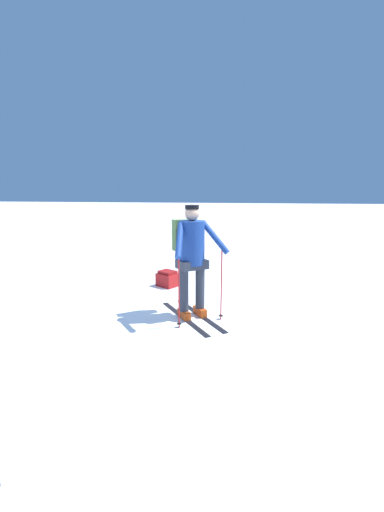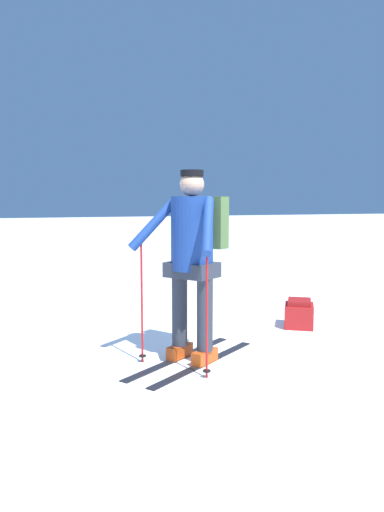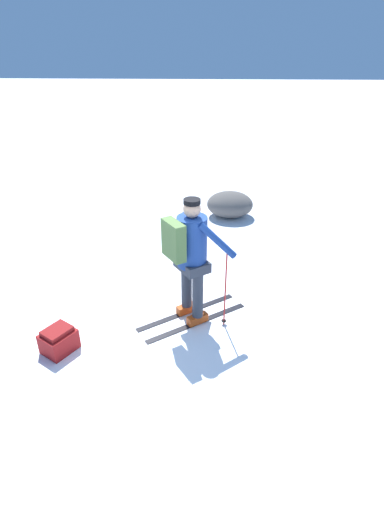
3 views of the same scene
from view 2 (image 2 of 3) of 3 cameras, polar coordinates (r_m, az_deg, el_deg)
name	(u,v)px [view 2 (image 2 of 3)]	position (r m, az deg, el deg)	size (l,w,h in m)	color
ground_plane	(219,349)	(5.27, 3.14, -10.55)	(80.00, 80.00, 0.00)	white
skier	(194,249)	(4.69, 0.17, 0.76)	(1.55, 1.23, 1.81)	black
dropped_backpack	(299,314)	(6.23, 12.14, -6.48)	(0.50, 0.52, 0.34)	maroon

